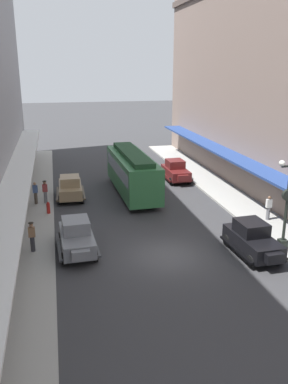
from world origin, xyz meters
TOP-DOWN VIEW (x-y plane):
  - ground_plane at (0.00, 0.00)m, footprint 200.00×200.00m
  - sidewalk_left at (-7.50, 0.00)m, footprint 3.00×60.00m
  - parked_car_0 at (4.80, 14.42)m, footprint 2.14×4.26m
  - parked_car_1 at (-4.68, 11.22)m, footprint 2.22×4.29m
  - parked_car_2 at (-4.79, 1.58)m, footprint 2.26×4.30m
  - parked_car_3 at (4.50, -0.82)m, footprint 2.28×4.31m
  - streetcar at (0.24, 11.31)m, footprint 2.72×9.65m
  - lamp_post_with_clock at (6.40, -0.75)m, footprint 1.42×0.44m
  - fire_hydrant at (-6.35, 7.80)m, footprint 0.24×0.24m
  - pedestrian_0 at (-7.25, 10.08)m, footprint 0.36×0.24m
  - pedestrian_1 at (7.80, 3.40)m, footprint 0.36×0.24m
  - pedestrian_2 at (-6.55, 10.19)m, footprint 0.36×0.28m
  - pedestrian_3 at (-7.16, 1.87)m, footprint 0.36×0.28m

SIDE VIEW (x-z plane):
  - ground_plane at x=0.00m, z-range 0.00..0.00m
  - sidewalk_left at x=-7.50m, z-range 0.00..0.15m
  - fire_hydrant at x=-6.35m, z-range 0.15..0.97m
  - parked_car_0 at x=4.80m, z-range 0.02..1.86m
  - parked_car_1 at x=-4.68m, z-range 0.02..1.86m
  - parked_car_2 at x=-4.79m, z-range 0.02..1.86m
  - parked_car_3 at x=4.50m, z-range 0.02..1.86m
  - pedestrian_0 at x=-7.25m, z-range 0.17..1.81m
  - pedestrian_1 at x=7.80m, z-range 0.17..1.81m
  - pedestrian_2 at x=-6.55m, z-range 0.18..1.85m
  - pedestrian_3 at x=-7.16m, z-range 0.18..1.85m
  - streetcar at x=0.24m, z-range 0.17..3.63m
  - lamp_post_with_clock at x=6.40m, z-range 0.41..5.57m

